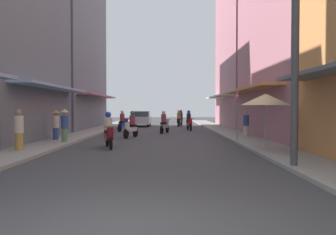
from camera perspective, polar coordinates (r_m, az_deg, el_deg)
name	(u,v)px	position (r m, az deg, el deg)	size (l,w,h in m)	color
ground_plane	(159,136)	(21.02, -1.49, -3.14)	(90.26, 90.26, 0.00)	#424244
sidewalk_left	(82,135)	(21.70, -14.36, -2.88)	(1.82, 49.03, 0.12)	#9E9991
sidewalk_right	(236,135)	(21.42, 11.56, -2.92)	(1.82, 49.03, 0.12)	#9E9991
building_left_far	(59,46)	(30.60, -17.96, 11.51)	(7.05, 12.09, 14.11)	slate
building_right_mid	(311,46)	(21.26, 23.08, 11.05)	(7.05, 10.70, 10.55)	#B7727F
building_right_far	(258,52)	(32.19, 15.07, 10.66)	(7.05, 10.91, 13.70)	#B7727F
motorbike_silver	(166,123)	(23.16, -0.38, -0.96)	(0.72, 1.75, 1.58)	black
motorbike_blue	(125,122)	(25.30, -7.38, -0.76)	(0.75, 1.74, 1.58)	black
motorbike_orange	(182,119)	(33.67, 2.42, -0.18)	(0.55, 1.81, 1.58)	black
motorbike_white	(132,126)	(19.70, -6.06, -1.41)	(0.77, 1.73, 1.58)	black
motorbike_red	(190,121)	(26.24, 3.83, -0.67)	(0.55, 1.81, 1.58)	black
motorbike_maroon	(110,132)	(14.73, -9.82, -2.42)	(0.72, 1.75, 1.58)	black
motorbike_black	(180,119)	(31.48, 2.13, -0.30)	(0.58, 1.80, 1.58)	black
parked_car	(143,119)	(32.36, -4.34, -0.19)	(1.81, 4.12, 1.45)	silver
pedestrian_midway	(66,124)	(16.86, -16.93, -1.11)	(0.44, 0.44, 1.70)	#598C59
pedestrian_foreground	(20,131)	(14.00, -23.79, -2.14)	(0.34, 0.34, 1.69)	#BF8C3F
pedestrian_crossing	(57,124)	(18.17, -18.32, -1.01)	(0.44, 0.44, 1.65)	#334C8C
pedestrian_far	(247,125)	(19.79, 13.36, -1.18)	(0.34, 0.34, 1.59)	beige
vendor_umbrella	(267,100)	(13.67, 16.47, 2.94)	(1.95, 1.95, 2.29)	#99999E
utility_pole	(297,25)	(10.29, 21.05, 14.44)	(0.20, 1.20, 7.91)	#4C4C4F
street_sign_no_entry	(239,108)	(17.00, 11.92, 1.51)	(0.07, 0.60, 2.65)	gray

